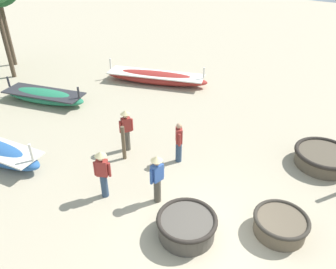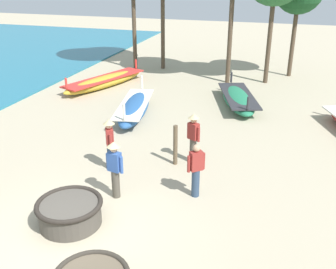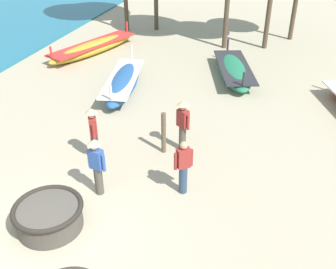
{
  "view_description": "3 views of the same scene",
  "coord_description": "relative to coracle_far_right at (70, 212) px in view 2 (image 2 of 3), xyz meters",
  "views": [
    {
      "loc": [
        -5.52,
        -2.88,
        7.04
      ],
      "look_at": [
        2.21,
        2.96,
        1.1
      ],
      "focal_mm": 35.0,
      "sensor_mm": 36.0,
      "label": 1
    },
    {
      "loc": [
        4.45,
        -6.58,
        5.91
      ],
      "look_at": [
        1.11,
        4.29,
        1.01
      ],
      "focal_mm": 42.0,
      "sensor_mm": 36.0,
      "label": 2
    },
    {
      "loc": [
        4.42,
        -5.25,
        6.74
      ],
      "look_at": [
        1.64,
        3.8,
        0.96
      ],
      "focal_mm": 42.0,
      "sensor_mm": 36.0,
      "label": 3
    }
  ],
  "objects": [
    {
      "name": "fisherman_standing_right",
      "position": [
        0.58,
        1.47,
        0.61
      ],
      "size": [
        0.52,
        0.36,
        1.67
      ],
      "color": "#4C473D",
      "rests_on": "ground"
    },
    {
      "name": "long_boat_red_hull",
      "position": [
        -1.29,
        7.59,
        0.01
      ],
      "size": [
        1.88,
        4.52,
        1.23
      ],
      "color": "#285693",
      "rests_on": "ground"
    },
    {
      "name": "long_boat_white_hull",
      "position": [
        -4.41,
        11.22,
        -0.05
      ],
      "size": [
        2.9,
        5.48,
        1.02
      ],
      "color": "gold",
      "rests_on": "ground"
    },
    {
      "name": "coracle_far_right",
      "position": [
        0.0,
        0.0,
        0.0
      ],
      "size": [
        1.65,
        1.65,
        0.64
      ],
      "color": "#4C473F",
      "rests_on": "ground"
    },
    {
      "name": "long_boat_green_hull",
      "position": [
        2.73,
        10.28,
        -0.04
      ],
      "size": [
        2.53,
        4.52,
        1.04
      ],
      "color": "#237551",
      "rests_on": "ground"
    },
    {
      "name": "ground_plane",
      "position": [
        0.25,
        -0.47,
        -0.35
      ],
      "size": [
        80.0,
        80.0,
        0.0
      ],
      "primitive_type": "plane",
      "color": "tan"
    },
    {
      "name": "mooring_post_mid_beach",
      "position": [
        1.6,
        3.83,
        0.32
      ],
      "size": [
        0.14,
        0.14,
        1.34
      ],
      "primitive_type": "cylinder",
      "color": "brown",
      "rests_on": "ground"
    },
    {
      "name": "fisherman_standing_left",
      "position": [
        -0.23,
        2.92,
        0.61
      ],
      "size": [
        0.36,
        0.47,
        1.67
      ],
      "color": "#2D425B",
      "rests_on": "ground"
    },
    {
      "name": "fisherman_crouching",
      "position": [
        2.1,
        4.15,
        0.61
      ],
      "size": [
        0.47,
        0.36,
        1.67
      ],
      "color": "#4C473D",
      "rests_on": "ground"
    },
    {
      "name": "fisherman_with_hat",
      "position": [
        2.66,
        2.16,
        0.49
      ],
      "size": [
        0.43,
        0.39,
        1.57
      ],
      "color": "#2D425B",
      "rests_on": "ground"
    }
  ]
}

